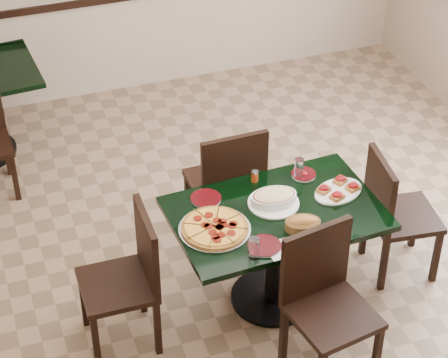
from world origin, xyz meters
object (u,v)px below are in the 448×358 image
object	(u,v)px
main_table	(275,234)
chair_left	(131,273)
chair_far	(228,181)
pepperoni_pizza	(215,228)
bread_basket	(303,224)
bruschetta_platter	(338,189)
lasagna_casserole	(274,198)
chair_near	(325,296)
chair_right	(393,209)

from	to	relation	value
main_table	chair_left	size ratio (longest dim) A/B	1.41
chair_far	chair_left	xyz separation A→B (m)	(-0.85, -0.66, -0.03)
pepperoni_pizza	bread_basket	bearing A→B (deg)	-17.47
bread_basket	bruschetta_platter	distance (m)	0.44
main_table	chair_far	size ratio (longest dim) A/B	1.35
pepperoni_pizza	lasagna_casserole	bearing A→B (deg)	16.06
lasagna_casserole	chair_left	bearing A→B (deg)	-170.30
pepperoni_pizza	lasagna_casserole	xyz separation A→B (m)	(0.43, 0.12, 0.03)
chair_far	chair_left	distance (m)	1.08
main_table	pepperoni_pizza	xyz separation A→B (m)	(-0.42, -0.05, 0.20)
chair_near	bread_basket	size ratio (longest dim) A/B	4.01
chair_far	chair_near	xyz separation A→B (m)	(0.17, -1.23, -0.01)
chair_far	bread_basket	world-z (taller)	chair_far
pepperoni_pizza	bruschetta_platter	distance (m)	0.87
main_table	chair_right	world-z (taller)	chair_right
chair_left	bruschetta_platter	distance (m)	1.41
main_table	chair_near	world-z (taller)	chair_near
bread_basket	main_table	bearing A→B (deg)	125.88
chair_right	pepperoni_pizza	size ratio (longest dim) A/B	2.12
chair_far	pepperoni_pizza	distance (m)	0.79
chair_far	lasagna_casserole	world-z (taller)	chair_far
main_table	bread_basket	bearing A→B (deg)	-70.43
pepperoni_pizza	bruschetta_platter	world-z (taller)	bruschetta_platter
main_table	lasagna_casserole	world-z (taller)	lasagna_casserole
chair_near	lasagna_casserole	size ratio (longest dim) A/B	3.03
chair_near	pepperoni_pizza	distance (m)	0.77
main_table	lasagna_casserole	bearing A→B (deg)	78.43
main_table	chair_left	world-z (taller)	chair_left
bread_basket	chair_right	bearing A→B (deg)	30.42
chair_far	lasagna_casserole	size ratio (longest dim) A/B	3.06
chair_near	pepperoni_pizza	xyz separation A→B (m)	(-0.49, 0.55, 0.21)
chair_far	bruschetta_platter	xyz separation A→B (m)	(0.54, -0.58, 0.21)
main_table	bread_basket	xyz separation A→B (m)	(0.09, -0.21, 0.22)
chair_right	chair_left	xyz separation A→B (m)	(-1.80, -0.05, 0.01)
chair_near	chair_left	bearing A→B (deg)	140.12
chair_right	bread_basket	size ratio (longest dim) A/B	3.80
main_table	chair_far	distance (m)	0.64
chair_left	chair_right	bearing A→B (deg)	92.07
chair_near	chair_right	xyz separation A→B (m)	(0.78, 0.63, -0.03)
chair_far	main_table	bearing A→B (deg)	96.75
pepperoni_pizza	main_table	bearing A→B (deg)	6.82
lasagna_casserole	bread_basket	world-z (taller)	bread_basket
chair_near	chair_left	size ratio (longest dim) A/B	1.04
chair_far	chair_near	distance (m)	1.25
chair_left	bread_basket	world-z (taller)	chair_left
chair_far	bread_basket	distance (m)	0.89
pepperoni_pizza	bread_basket	size ratio (longest dim) A/B	1.79
chair_near	pepperoni_pizza	size ratio (longest dim) A/B	2.24
chair_right	bruschetta_platter	xyz separation A→B (m)	(-0.41, 0.02, 0.25)
chair_left	lasagna_casserole	world-z (taller)	chair_left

